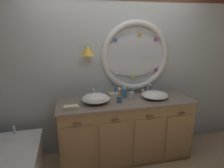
# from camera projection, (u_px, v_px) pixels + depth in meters

# --- Properties ---
(ground_plane) EXTENTS (14.00, 14.00, 0.00)m
(ground_plane) POSITION_uv_depth(u_px,v_px,m) (123.00, 167.00, 2.85)
(ground_plane) COLOR tan
(back_wall_assembly) EXTENTS (6.40, 0.26, 2.60)m
(back_wall_assembly) POSITION_uv_depth(u_px,v_px,m) (115.00, 68.00, 3.04)
(back_wall_assembly) COLOR silver
(back_wall_assembly) RESTS_ON ground_plane
(vanity_counter) EXTENTS (1.93, 0.65, 0.92)m
(vanity_counter) POSITION_uv_depth(u_px,v_px,m) (125.00, 129.00, 2.97)
(vanity_counter) COLOR tan
(vanity_counter) RESTS_ON ground_plane
(sink_basin_left) EXTENTS (0.38, 0.38, 0.14)m
(sink_basin_left) POSITION_uv_depth(u_px,v_px,m) (96.00, 98.00, 2.71)
(sink_basin_left) COLOR white
(sink_basin_left) RESTS_ON vanity_counter
(sink_basin_right) EXTENTS (0.39, 0.39, 0.10)m
(sink_basin_right) POSITION_uv_depth(u_px,v_px,m) (155.00, 95.00, 2.90)
(sink_basin_right) COLOR white
(sink_basin_right) RESTS_ON vanity_counter
(faucet_set_left) EXTENTS (0.24, 0.13, 0.14)m
(faucet_set_left) POSITION_uv_depth(u_px,v_px,m) (93.00, 94.00, 2.94)
(faucet_set_left) COLOR silver
(faucet_set_left) RESTS_ON vanity_counter
(faucet_set_right) EXTENTS (0.22, 0.14, 0.17)m
(faucet_set_right) POSITION_uv_depth(u_px,v_px,m) (148.00, 89.00, 3.13)
(faucet_set_right) COLOR silver
(faucet_set_right) RESTS_ON vanity_counter
(toothbrush_holder_left) EXTENTS (0.08, 0.08, 0.22)m
(toothbrush_holder_left) POSITION_uv_depth(u_px,v_px,m) (119.00, 98.00, 2.74)
(toothbrush_holder_left) COLOR slate
(toothbrush_holder_left) RESTS_ON vanity_counter
(toothbrush_holder_right) EXTENTS (0.08, 0.08, 0.21)m
(toothbrush_holder_right) POSITION_uv_depth(u_px,v_px,m) (131.00, 95.00, 2.86)
(toothbrush_holder_right) COLOR silver
(toothbrush_holder_right) RESTS_ON vanity_counter
(soap_dispenser) EXTENTS (0.06, 0.07, 0.16)m
(soap_dispenser) POSITION_uv_depth(u_px,v_px,m) (124.00, 93.00, 2.94)
(soap_dispenser) COLOR #388EBC
(soap_dispenser) RESTS_ON vanity_counter
(folded_hand_towel) EXTENTS (0.19, 0.10, 0.04)m
(folded_hand_towel) POSITION_uv_depth(u_px,v_px,m) (71.00, 107.00, 2.53)
(folded_hand_towel) COLOR beige
(folded_hand_towel) RESTS_ON vanity_counter
(toiletry_basket) EXTENTS (0.13, 0.11, 0.12)m
(toiletry_basket) POSITION_uv_depth(u_px,v_px,m) (113.00, 94.00, 3.02)
(toiletry_basket) COLOR beige
(toiletry_basket) RESTS_ON vanity_counter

